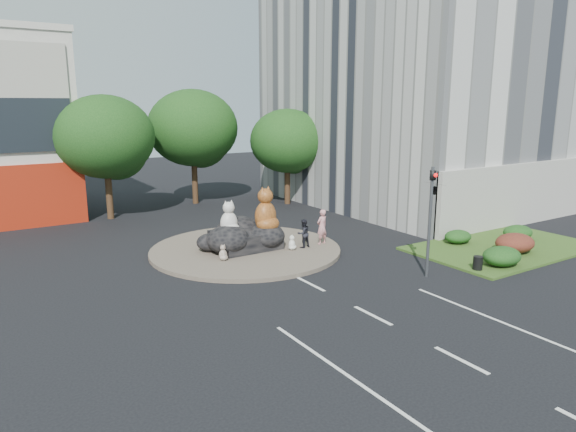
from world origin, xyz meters
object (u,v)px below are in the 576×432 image
(cat_white, at_px, (229,217))
(pedestrian_pink, at_px, (322,227))
(kitten_calico, at_px, (223,252))
(litter_bin, at_px, (478,263))
(pedestrian_dark, at_px, (303,233))
(kitten_white, at_px, (292,242))
(cat_tabby, at_px, (265,209))

(cat_white, xyz_separation_m, pedestrian_pink, (4.85, -1.43, -0.84))
(kitten_calico, relative_size, litter_bin, 1.26)
(cat_white, distance_m, kitten_calico, 2.11)
(cat_white, distance_m, pedestrian_pink, 5.13)
(pedestrian_pink, distance_m, pedestrian_dark, 1.28)
(pedestrian_dark, bearing_deg, litter_bin, 119.13)
(pedestrian_dark, distance_m, litter_bin, 8.74)
(kitten_white, relative_size, pedestrian_dark, 0.52)
(pedestrian_dark, bearing_deg, kitten_white, -3.84)
(kitten_calico, bearing_deg, kitten_white, -3.75)
(cat_white, relative_size, pedestrian_dark, 1.16)
(kitten_calico, distance_m, kitten_white, 3.83)
(pedestrian_dark, xyz_separation_m, litter_bin, (4.88, -7.22, -0.53))
(kitten_white, distance_m, litter_bin, 9.14)
(cat_tabby, bearing_deg, kitten_calico, 176.38)
(kitten_white, relative_size, pedestrian_pink, 0.42)
(cat_tabby, bearing_deg, pedestrian_dark, -53.57)
(kitten_white, bearing_deg, cat_tabby, 80.51)
(litter_bin, bearing_deg, kitten_white, 127.92)
(pedestrian_pink, relative_size, litter_bin, 2.99)
(cat_white, xyz_separation_m, kitten_white, (2.85, -1.52, -1.39))
(cat_white, relative_size, pedestrian_pink, 0.94)
(cat_tabby, relative_size, kitten_calico, 2.98)
(cat_tabby, distance_m, kitten_calico, 3.46)
(pedestrian_dark, bearing_deg, cat_white, -27.74)
(kitten_calico, xyz_separation_m, pedestrian_pink, (5.82, -0.18, 0.55))
(pedestrian_dark, height_order, litter_bin, pedestrian_dark)
(pedestrian_pink, relative_size, pedestrian_dark, 1.24)
(kitten_calico, relative_size, pedestrian_pink, 0.42)
(kitten_white, height_order, litter_bin, kitten_white)
(cat_tabby, bearing_deg, litter_bin, -71.75)
(kitten_calico, height_order, pedestrian_dark, pedestrian_dark)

